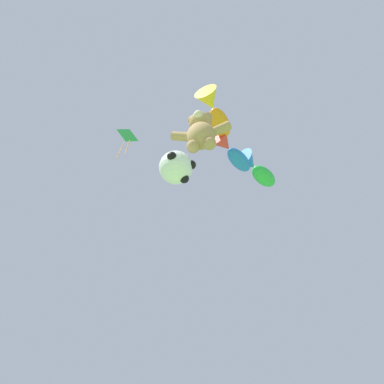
% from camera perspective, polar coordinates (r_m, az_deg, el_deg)
% --- Properties ---
extents(teddy_bear_kite, '(2.15, 0.95, 2.18)m').
position_cam_1_polar(teddy_bear_kite, '(10.63, 1.66, 11.47)').
color(teddy_bear_kite, tan).
extents(soccer_ball_kite, '(1.15, 1.15, 1.06)m').
position_cam_1_polar(soccer_ball_kite, '(9.22, -3.01, 4.67)').
color(soccer_ball_kite, white).
extents(fish_kite_tangerine, '(1.30, 2.33, 0.92)m').
position_cam_1_polar(fish_kite_tangerine, '(12.36, 4.34, 14.98)').
color(fish_kite_tangerine, orange).
extents(fish_kite_cobalt, '(1.78, 2.44, 0.88)m').
position_cam_1_polar(fish_kite_cobalt, '(13.35, 7.51, 7.64)').
color(fish_kite_cobalt, blue).
extents(fish_kite_emerald, '(2.13, 2.58, 1.06)m').
position_cam_1_polar(fish_kite_emerald, '(15.17, 12.13, 4.22)').
color(fish_kite_emerald, green).
extents(diamond_kite, '(0.84, 0.86, 2.61)m').
position_cam_1_polar(diamond_kite, '(15.26, -12.27, 10.16)').
color(diamond_kite, green).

